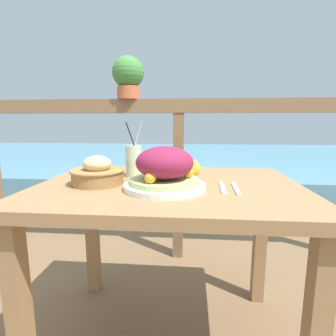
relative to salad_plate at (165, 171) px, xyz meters
name	(u,v)px	position (x,y,z in m)	size (l,w,h in m)	color
patio_table	(169,209)	(0.01, 0.09, -0.17)	(1.03, 0.75, 0.72)	#997047
railing_fence	(178,142)	(0.01, 0.84, 0.04)	(2.80, 0.08, 1.11)	brown
sea_backdrop	(186,167)	(0.01, 3.34, -0.57)	(12.00, 4.00, 0.43)	#568EA8
salad_plate	(165,171)	(0.00, 0.00, 0.00)	(0.30, 0.30, 0.16)	white
drink_glass	(134,161)	(-0.16, 0.21, 0.00)	(0.08, 0.07, 0.24)	beige
bread_basket	(98,173)	(-0.27, 0.06, -0.02)	(0.21, 0.21, 0.11)	olive
potted_plant	(128,76)	(-0.33, 0.84, 0.47)	(0.21, 0.21, 0.27)	#B75B38
fork	(222,188)	(0.21, 0.03, -0.07)	(0.02, 0.18, 0.00)	silver
knife	(236,188)	(0.26, 0.02, -0.07)	(0.02, 0.18, 0.00)	silver
orange_near_basket	(191,169)	(0.10, 0.20, -0.03)	(0.08, 0.08, 0.08)	#F9A328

